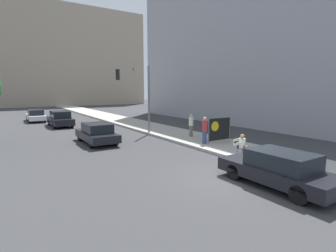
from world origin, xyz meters
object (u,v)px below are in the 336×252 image
protest_banner (219,129)px  parked_car_curbside (279,169)px  jogger_on_sidewalk (205,130)px  pedestrian_behind (191,125)px  seated_protester (243,145)px  traffic_light_pole (137,88)px  car_on_road_nearest (97,133)px  motorcycle_on_road (97,136)px  car_on_road_distant (36,115)px  car_on_road_midblock (60,119)px

protest_banner → parked_car_curbside: protest_banner is taller
jogger_on_sidewalk → pedestrian_behind: bearing=-106.3°
seated_protester → traffic_light_pole: 10.56m
car_on_road_nearest → motorcycle_on_road: size_ratio=1.98×
seated_protester → car_on_road_distant: bearing=120.9°
pedestrian_behind → motorcycle_on_road: (-6.51, 2.03, -0.49)m
motorcycle_on_road → protest_banner: bearing=-33.8°
protest_banner → motorcycle_on_road: (-6.91, 4.63, -0.49)m
traffic_light_pole → parked_car_curbside: 13.86m
car_on_road_midblock → car_on_road_distant: car_on_road_midblock is taller
pedestrian_behind → protest_banner: size_ratio=0.84×
parked_car_curbside → motorcycle_on_road: (-3.25, 11.67, -0.17)m
seated_protester → parked_car_curbside: parked_car_curbside is taller
pedestrian_behind → car_on_road_distant: pedestrian_behind is taller
jogger_on_sidewalk → seated_protester: bearing=86.0°
pedestrian_behind → car_on_road_nearest: 6.83m
car_on_road_nearest → car_on_road_distant: bearing=97.4°
traffic_light_pole → motorcycle_on_road: size_ratio=2.42×
jogger_on_sidewalk → car_on_road_midblock: size_ratio=0.37×
seated_protester → pedestrian_behind: 6.34m
car_on_road_distant → pedestrian_behind: bearing=-64.8°
jogger_on_sidewalk → motorcycle_on_road: 7.29m
seated_protester → parked_car_curbside: size_ratio=0.26×
protest_banner → parked_car_curbside: size_ratio=0.44×
seated_protester → car_on_road_nearest: car_on_road_nearest is taller
pedestrian_behind → protest_banner: bearing=-16.5°
protest_banner → jogger_on_sidewalk: bearing=-179.5°
parked_car_curbside → car_on_road_distant: 28.39m
protest_banner → parked_car_curbside: (-3.66, -7.04, -0.32)m
car_on_road_midblock → protest_banner: bearing=-63.6°
car_on_road_nearest → car_on_road_midblock: (-0.50, 10.17, 0.06)m
traffic_light_pole → parked_car_curbside: traffic_light_pole is taller
protest_banner → parked_car_curbside: bearing=-117.5°
pedestrian_behind → jogger_on_sidewalk: bearing=-44.4°
pedestrian_behind → parked_car_curbside: size_ratio=0.37×
protest_banner → car_on_road_midblock: size_ratio=0.43×
pedestrian_behind → protest_banner: pedestrian_behind is taller
protest_banner → car_on_road_midblock: 16.61m
pedestrian_behind → traffic_light_pole: size_ratio=0.31×
car_on_road_nearest → pedestrian_behind: bearing=-18.0°
seated_protester → jogger_on_sidewalk: jogger_on_sidewalk is taller
seated_protester → jogger_on_sidewalk: size_ratio=0.67×
parked_car_curbside → motorcycle_on_road: parked_car_curbside is taller
car_on_road_midblock → traffic_light_pole: bearing=-62.3°
car_on_road_midblock → parked_car_curbside: bearing=-80.3°
pedestrian_behind → car_on_road_midblock: size_ratio=0.36×
parked_car_curbside → car_on_road_midblock: 22.23m
seated_protester → protest_banner: (1.74, 3.60, 0.23)m
protest_banner → car_on_road_distant: size_ratio=0.42×
seated_protester → motorcycle_on_road: 9.72m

